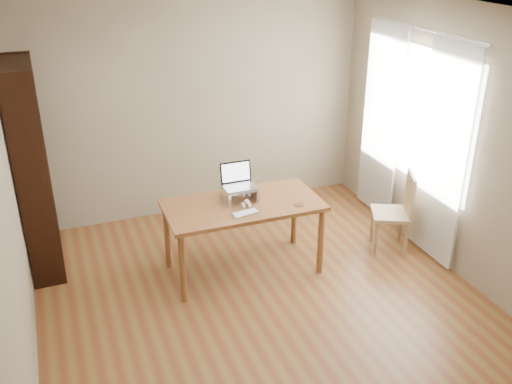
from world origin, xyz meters
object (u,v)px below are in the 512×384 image
laptop (238,180)px  cat (242,192)px  keyboard (246,213)px  bookshelf (33,170)px  desk (243,211)px  chair (397,208)px

laptop → cat: (0.04, -0.02, -0.12)m
laptop → keyboard: 0.40m
bookshelf → keyboard: bookshelf is taller
desk → chair: 1.69m
chair → keyboard: bearing=-153.3°
bookshelf → keyboard: bearing=-30.3°
chair → desk: bearing=-160.8°
laptop → keyboard: size_ratio=1.14×
desk → keyboard: size_ratio=5.58×
desk → cat: bearing=72.1°
desk → laptop: 0.31m
cat → chair: (1.63, -0.27, -0.34)m
desk → bookshelf: bearing=156.2°
bookshelf → chair: bearing=-15.7°
bookshelf → laptop: bookshelf is taller
bookshelf → cat: size_ratio=4.37×
desk → laptop: size_ratio=4.88×
desk → cat: 0.19m
keyboard → chair: bearing=-7.0°
cat → keyboard: bearing=-93.6°
bookshelf → cat: bookshelf is taller
laptop → cat: 0.13m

